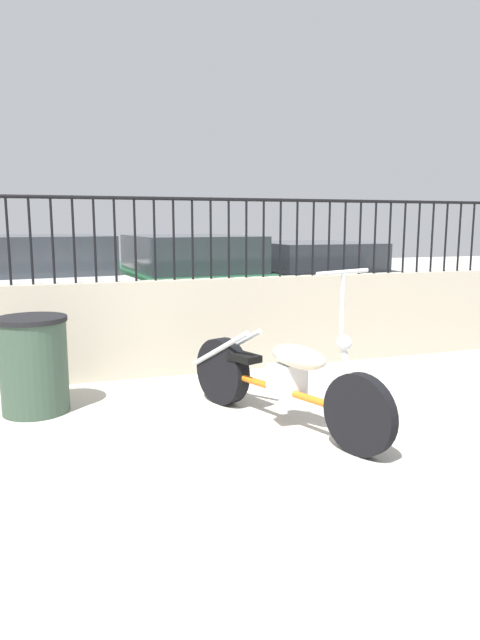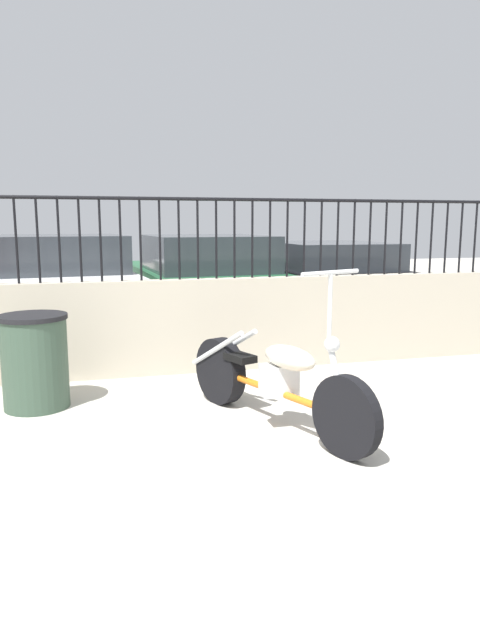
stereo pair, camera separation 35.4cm
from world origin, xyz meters
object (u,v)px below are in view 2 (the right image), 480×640
motorcycle_orange (267,378)px  car_green (203,281)px  trash_bin (35,361)px  car_black (325,279)px  car_white (63,284)px

motorcycle_orange → car_green: size_ratio=0.44×
trash_bin → car_green: car_green is taller
trash_bin → car_black: (4.32, 3.79, 0.25)m
car_black → motorcycle_orange: bearing=152.0°
car_white → car_green: bearing=-93.9°
trash_bin → car_white: (0.12, 3.55, 0.30)m
car_white → car_green: size_ratio=0.89×
motorcycle_orange → car_black: bearing=130.5°
trash_bin → car_white: 3.56m
trash_bin → car_green: 4.26m
car_green → car_black: size_ratio=1.05×
trash_bin → car_green: (2.21, 3.63, 0.29)m
car_white → car_black: car_white is taller
trash_bin → car_green: bearing=58.7°
motorcycle_orange → car_green: 4.55m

